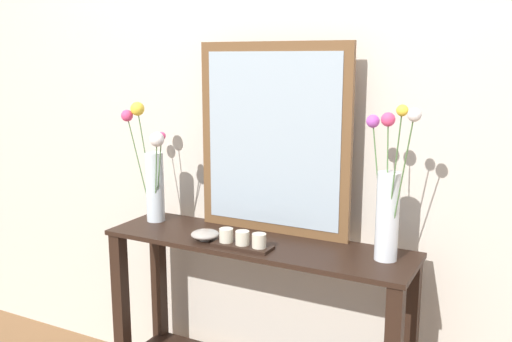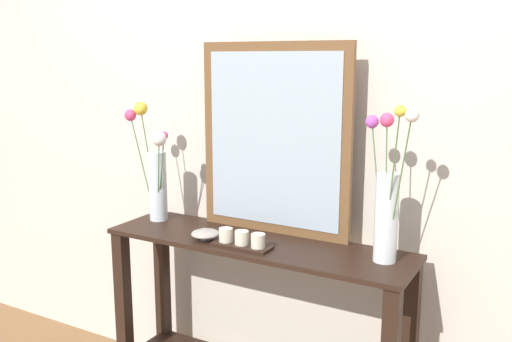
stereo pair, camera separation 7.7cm
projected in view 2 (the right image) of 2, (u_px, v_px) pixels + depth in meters
wall_back at (289, 111)px, 2.46m from camera, size 6.40×0.08×2.70m
console_table at (256, 317)px, 2.37m from camera, size 1.30×0.36×0.84m
mirror_leaning at (274, 140)px, 2.35m from camera, size 0.68×0.03×0.80m
tall_vase_left at (155, 172)px, 2.55m from camera, size 0.23×0.15×0.55m
vase_right at (387, 204)px, 2.03m from camera, size 0.22×0.17×0.58m
candle_tray at (242, 240)px, 2.22m from camera, size 0.24×0.09×0.07m
decorative_bowl at (205, 234)px, 2.32m from camera, size 0.12×0.12×0.04m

